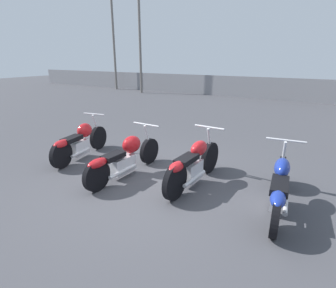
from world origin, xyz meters
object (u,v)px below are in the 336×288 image
(motorcycle_slot_0, at_px, (80,141))
(motorcycle_slot_3, at_px, (280,186))
(motorcycle_slot_2, at_px, (193,164))
(light_pole_left, at_px, (139,10))
(motorcycle_slot_1, at_px, (125,157))
(light_pole_right, at_px, (112,21))

(motorcycle_slot_0, xyz_separation_m, motorcycle_slot_3, (4.43, 0.04, -0.01))
(motorcycle_slot_2, height_order, motorcycle_slot_3, motorcycle_slot_2)
(light_pole_left, distance_m, motorcycle_slot_3, 15.61)
(light_pole_left, xyz_separation_m, motorcycle_slot_1, (7.61, -10.84, -4.73))
(motorcycle_slot_0, bearing_deg, motorcycle_slot_2, -8.02)
(light_pole_right, height_order, motorcycle_slot_2, light_pole_right)
(light_pole_left, xyz_separation_m, motorcycle_slot_3, (10.48, -10.56, -4.73))
(motorcycle_slot_1, bearing_deg, motorcycle_slot_0, 173.37)
(motorcycle_slot_1, xyz_separation_m, motorcycle_slot_2, (1.36, 0.35, 0.02))
(motorcycle_slot_0, distance_m, motorcycle_slot_1, 1.58)
(motorcycle_slot_1, bearing_deg, motorcycle_slot_2, 16.50)
(motorcycle_slot_0, bearing_deg, motorcycle_slot_1, -18.89)
(light_pole_right, height_order, motorcycle_slot_1, light_pole_right)
(light_pole_right, xyz_separation_m, motorcycle_slot_0, (8.96, -11.37, -4.32))
(motorcycle_slot_2, bearing_deg, light_pole_left, 133.35)
(motorcycle_slot_1, relative_size, motorcycle_slot_2, 1.07)
(light_pole_right, relative_size, motorcycle_slot_2, 4.03)
(light_pole_right, bearing_deg, motorcycle_slot_3, -40.21)
(motorcycle_slot_1, bearing_deg, light_pole_right, 134.30)
(light_pole_right, bearing_deg, motorcycle_slot_0, -51.73)
(light_pole_right, distance_m, motorcycle_slot_0, 15.11)
(motorcycle_slot_3, bearing_deg, motorcycle_slot_2, 171.47)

